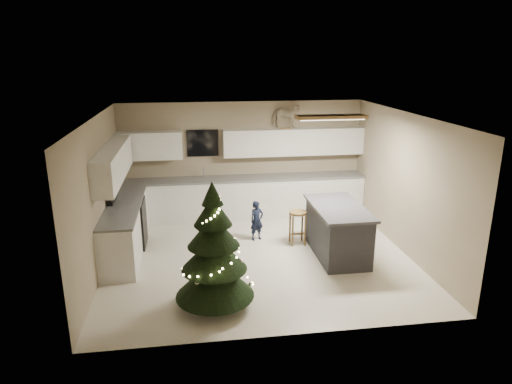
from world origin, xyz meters
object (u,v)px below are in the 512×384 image
Objects in this scene: toddler at (257,221)px; bar_stool at (298,220)px; christmas_tree at (214,257)px; rocking_horse at (286,116)px; island at (337,230)px.

bar_stool is at bearing -45.48° from toddler.
toddler is (-0.76, 0.33, -0.10)m from bar_stool.
christmas_tree is 2.39× the size of toddler.
toddler is at bearing 162.83° from rocking_horse.
island is 2.49× the size of rocking_horse.
island is at bearing -155.46° from rocking_horse.
island reaches higher than bar_stool.
christmas_tree is at bearing -147.70° from island.
christmas_tree is (-1.75, -2.09, 0.29)m from bar_stool.
christmas_tree reaches higher than island.
rocking_horse is at bearing 64.67° from christmas_tree.
bar_stool is 2.56m from rocking_horse.
island is at bearing 32.30° from christmas_tree.
toddler is 2.57m from rocking_horse.
bar_stool is at bearing 135.36° from island.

